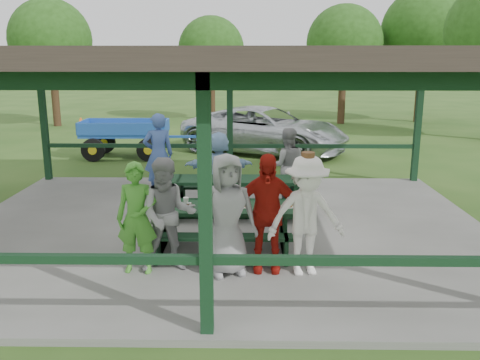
{
  "coord_description": "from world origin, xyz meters",
  "views": [
    {
      "loc": [
        0.47,
        -9.17,
        3.23
      ],
      "look_at": [
        0.33,
        -0.3,
        1.08
      ],
      "focal_mm": 38.0,
      "sensor_mm": 36.0,
      "label": 1
    }
  ],
  "objects_px": {
    "picnic_table_near": "(223,223)",
    "spectator_lblue": "(219,168)",
    "farm_trailer": "(125,138)",
    "picnic_table_far": "(236,191)",
    "contestant_red": "(266,213)",
    "pickup_truck": "(265,130)",
    "contestant_grey_left": "(168,215)",
    "contestant_green": "(137,218)",
    "contestant_grey_mid": "(227,215)",
    "spectator_grey": "(287,166)",
    "spectator_blue": "(159,155)",
    "contestant_white_fedora": "(306,216)"
  },
  "relations": [
    {
      "from": "contestant_grey_left",
      "to": "contestant_red",
      "type": "relative_size",
      "value": 0.97
    },
    {
      "from": "contestant_red",
      "to": "spectator_lblue",
      "type": "bearing_deg",
      "value": 105.69
    },
    {
      "from": "picnic_table_near",
      "to": "picnic_table_far",
      "type": "height_order",
      "value": "same"
    },
    {
      "from": "contestant_green",
      "to": "spectator_lblue",
      "type": "xyz_separation_m",
      "value": [
        1.0,
        3.63,
        -0.03
      ]
    },
    {
      "from": "contestant_grey_left",
      "to": "contestant_red",
      "type": "height_order",
      "value": "contestant_red"
    },
    {
      "from": "contestant_red",
      "to": "spectator_lblue",
      "type": "relative_size",
      "value": 1.12
    },
    {
      "from": "contestant_green",
      "to": "picnic_table_near",
      "type": "bearing_deg",
      "value": 38.31
    },
    {
      "from": "contestant_grey_mid",
      "to": "farm_trailer",
      "type": "distance_m",
      "value": 10.23
    },
    {
      "from": "contestant_green",
      "to": "contestant_grey_mid",
      "type": "distance_m",
      "value": 1.33
    },
    {
      "from": "spectator_blue",
      "to": "spectator_grey",
      "type": "xyz_separation_m",
      "value": [
        2.91,
        -0.62,
        -0.12
      ]
    },
    {
      "from": "contestant_grey_mid",
      "to": "spectator_blue",
      "type": "height_order",
      "value": "spectator_blue"
    },
    {
      "from": "contestant_green",
      "to": "contestant_grey_mid",
      "type": "height_order",
      "value": "contestant_grey_mid"
    },
    {
      "from": "spectator_blue",
      "to": "farm_trailer",
      "type": "bearing_deg",
      "value": -87.62
    },
    {
      "from": "picnic_table_near",
      "to": "farm_trailer",
      "type": "bearing_deg",
      "value": 113.04
    },
    {
      "from": "contestant_green",
      "to": "contestant_grey_mid",
      "type": "bearing_deg",
      "value": 0.58
    },
    {
      "from": "spectator_lblue",
      "to": "spectator_blue",
      "type": "distance_m",
      "value": 1.62
    },
    {
      "from": "farm_trailer",
      "to": "contestant_red",
      "type": "bearing_deg",
      "value": -66.83
    },
    {
      "from": "spectator_blue",
      "to": "pickup_truck",
      "type": "relative_size",
      "value": 0.33
    },
    {
      "from": "contestant_green",
      "to": "spectator_grey",
      "type": "height_order",
      "value": "contestant_green"
    },
    {
      "from": "contestant_red",
      "to": "spectator_grey",
      "type": "relative_size",
      "value": 1.08
    },
    {
      "from": "contestant_green",
      "to": "contestant_grey_mid",
      "type": "relative_size",
      "value": 0.92
    },
    {
      "from": "picnic_table_far",
      "to": "contestant_red",
      "type": "height_order",
      "value": "contestant_red"
    },
    {
      "from": "contestant_grey_left",
      "to": "contestant_white_fedora",
      "type": "relative_size",
      "value": 0.94
    },
    {
      "from": "contestant_grey_mid",
      "to": "farm_trailer",
      "type": "xyz_separation_m",
      "value": [
        -3.76,
        9.51,
        -0.35
      ]
    },
    {
      "from": "contestant_white_fedora",
      "to": "farm_trailer",
      "type": "height_order",
      "value": "contestant_white_fedora"
    },
    {
      "from": "picnic_table_near",
      "to": "spectator_grey",
      "type": "relative_size",
      "value": 1.43
    },
    {
      "from": "contestant_grey_mid",
      "to": "spectator_lblue",
      "type": "relative_size",
      "value": 1.13
    },
    {
      "from": "spectator_lblue",
      "to": "pickup_truck",
      "type": "relative_size",
      "value": 0.28
    },
    {
      "from": "contestant_grey_left",
      "to": "farm_trailer",
      "type": "bearing_deg",
      "value": 97.21
    },
    {
      "from": "contestant_red",
      "to": "pickup_truck",
      "type": "distance_m",
      "value": 10.25
    },
    {
      "from": "contestant_red",
      "to": "spectator_grey",
      "type": "bearing_deg",
      "value": 82.49
    },
    {
      "from": "picnic_table_near",
      "to": "spectator_lblue",
      "type": "relative_size",
      "value": 1.48
    },
    {
      "from": "picnic_table_near",
      "to": "contestant_red",
      "type": "height_order",
      "value": "contestant_red"
    },
    {
      "from": "picnic_table_near",
      "to": "pickup_truck",
      "type": "height_order",
      "value": "pickup_truck"
    },
    {
      "from": "spectator_blue",
      "to": "spectator_grey",
      "type": "distance_m",
      "value": 2.98
    },
    {
      "from": "contestant_grey_mid",
      "to": "farm_trailer",
      "type": "bearing_deg",
      "value": 93.76
    },
    {
      "from": "picnic_table_near",
      "to": "spectator_grey",
      "type": "xyz_separation_m",
      "value": [
        1.26,
        2.86,
        0.36
      ]
    },
    {
      "from": "spectator_lblue",
      "to": "pickup_truck",
      "type": "bearing_deg",
      "value": -105.42
    },
    {
      "from": "spectator_lblue",
      "to": "contestant_green",
      "type": "bearing_deg",
      "value": 69.45
    },
    {
      "from": "farm_trailer",
      "to": "picnic_table_far",
      "type": "bearing_deg",
      "value": -61.42
    },
    {
      "from": "picnic_table_near",
      "to": "spectator_lblue",
      "type": "height_order",
      "value": "spectator_lblue"
    },
    {
      "from": "contestant_grey_left",
      "to": "spectator_blue",
      "type": "bearing_deg",
      "value": 91.77
    },
    {
      "from": "spectator_blue",
      "to": "picnic_table_near",
      "type": "bearing_deg",
      "value": 96.34
    },
    {
      "from": "contestant_white_fedora",
      "to": "picnic_table_near",
      "type": "bearing_deg",
      "value": 134.53
    },
    {
      "from": "pickup_truck",
      "to": "contestant_red",
      "type": "bearing_deg",
      "value": -155.57
    },
    {
      "from": "contestant_grey_left",
      "to": "farm_trailer",
      "type": "relative_size",
      "value": 0.46
    },
    {
      "from": "spectator_grey",
      "to": "farm_trailer",
      "type": "distance_m",
      "value": 7.54
    },
    {
      "from": "contestant_green",
      "to": "contestant_grey_left",
      "type": "height_order",
      "value": "contestant_grey_left"
    },
    {
      "from": "picnic_table_far",
      "to": "farm_trailer",
      "type": "bearing_deg",
      "value": 120.2
    },
    {
      "from": "contestant_grey_left",
      "to": "picnic_table_near",
      "type": "bearing_deg",
      "value": 37.86
    }
  ]
}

